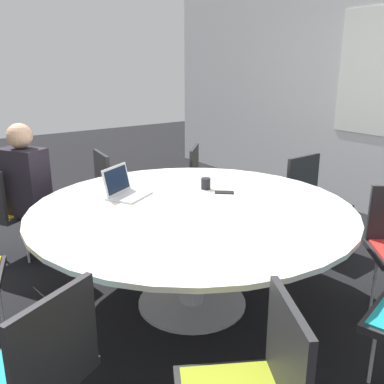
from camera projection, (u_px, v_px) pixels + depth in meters
ground_plane at (192, 303)px, 3.08m from camera, size 16.00×16.00×0.00m
conference_table at (192, 221)px, 2.89m from camera, size 2.16×2.16×0.73m
chair_0 at (0, 206)px, 3.56m from camera, size 0.59×0.58×0.85m
chair_2 at (35, 365)px, 1.70m from camera, size 0.57×0.58×0.85m
chair_6 at (313, 196)px, 3.82m from camera, size 0.44×0.46×0.85m
chair_7 at (207, 181)px, 4.29m from camera, size 0.61×0.61×0.85m
chair_8 at (116, 187)px, 4.10m from camera, size 0.49×0.47×0.85m
person_0 at (27, 185)px, 3.47m from camera, size 0.42×0.37×1.20m
laptop at (124, 189)px, 3.06m from camera, size 0.35×0.37×0.21m
coffee_cup at (206, 184)px, 3.24m from camera, size 0.07×0.07×0.09m
cell_phone at (224, 192)px, 3.15m from camera, size 0.14×0.15×0.01m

